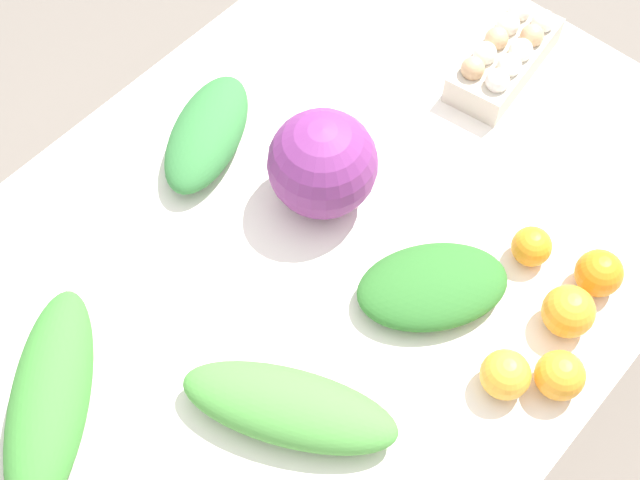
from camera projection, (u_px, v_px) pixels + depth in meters
name	position (u px, v px, depth m)	size (l,w,h in m)	color
ground_plane	(320.00, 405.00, 2.14)	(8.00, 8.00, 0.00)	#70665B
dining_table	(320.00, 272.00, 1.57)	(1.42, 1.01, 0.75)	silver
cabbage_purple	(323.00, 164.00, 1.47)	(0.19, 0.19, 0.19)	#7A2D75
egg_carton	(506.00, 55.00, 1.66)	(0.27, 0.14, 0.09)	beige
greens_bunch_scallion	(207.00, 133.00, 1.57)	(0.27, 0.12, 0.07)	#337538
greens_bunch_kale	(50.00, 399.00, 1.31)	(0.36, 0.12, 0.09)	#3D8433
greens_bunch_chard	(432.00, 286.00, 1.42)	(0.25, 0.15, 0.06)	#2D6B28
greens_bunch_beet_tops	(289.00, 407.00, 1.31)	(0.33, 0.12, 0.08)	#4C933D
orange_0	(568.00, 311.00, 1.39)	(0.08, 0.08, 0.08)	orange
orange_1	(532.00, 246.00, 1.46)	(0.07, 0.07, 0.07)	orange
orange_2	(599.00, 273.00, 1.42)	(0.08, 0.08, 0.08)	orange
orange_3	(505.00, 375.00, 1.33)	(0.08, 0.08, 0.08)	#F9A833
orange_4	(560.00, 375.00, 1.33)	(0.08, 0.08, 0.08)	orange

